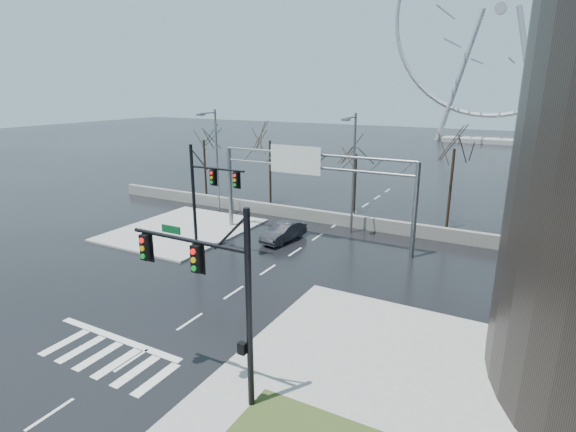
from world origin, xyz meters
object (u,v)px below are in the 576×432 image
Objects in this scene: signal_mast_far at (205,189)px; sign_gantry at (309,177)px; signal_mast_near at (217,285)px; car at (284,232)px; ferris_wheel at (500,18)px.

sign_gantry is at bearing 47.53° from signal_mast_far.
signal_mast_near and signal_mast_far have the same top height.
signal_mast_near reaches higher than car.
signal_mast_near is at bearing -73.81° from sign_gantry.
sign_gantry is 3.63× the size of car.
signal_mast_far is 0.16× the size of ferris_wheel.
ferris_wheel is (10.87, 86.04, 21.30)m from signal_mast_far.
car is at bearing 111.83° from signal_mast_near.
ferris_wheel is 11.30× the size of car.
sign_gantry is at bearing -93.84° from ferris_wheel.
ferris_wheel reaches higher than car.
ferris_wheel reaches higher than signal_mast_far.
sign_gantry is 4.87m from car.
car is at bearing -145.19° from sign_gantry.
signal_mast_near is 0.16× the size of ferris_wheel.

